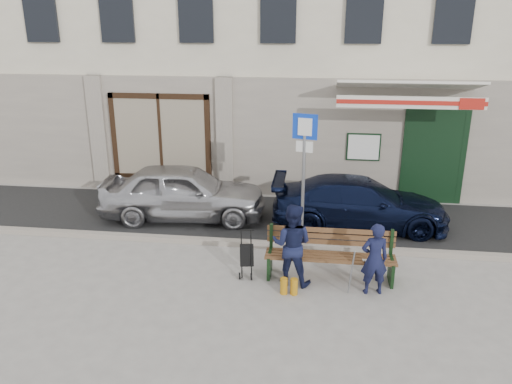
% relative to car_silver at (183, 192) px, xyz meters
% --- Properties ---
extents(ground, '(80.00, 80.00, 0.00)m').
position_rel_car_silver_xyz_m(ground, '(2.07, -2.92, -0.67)').
color(ground, '#9E9991').
rests_on(ground, ground).
extents(asphalt_lane, '(60.00, 3.20, 0.01)m').
position_rel_car_silver_xyz_m(asphalt_lane, '(2.07, 0.18, -0.67)').
color(asphalt_lane, '#282828').
rests_on(asphalt_lane, ground).
extents(curb, '(60.00, 0.18, 0.12)m').
position_rel_car_silver_xyz_m(curb, '(2.07, -1.42, -0.61)').
color(curb, '#9E9384').
rests_on(curb, ground).
extents(building, '(20.00, 8.27, 10.00)m').
position_rel_car_silver_xyz_m(building, '(2.08, 5.54, 4.30)').
color(building, beige).
rests_on(building, ground).
extents(car_silver, '(4.07, 1.93, 1.34)m').
position_rel_car_silver_xyz_m(car_silver, '(0.00, 0.00, 0.00)').
color(car_silver, '#B4B4B9').
rests_on(car_silver, ground).
extents(car_navy, '(4.06, 1.69, 1.17)m').
position_rel_car_silver_xyz_m(car_navy, '(4.20, -0.00, -0.09)').
color(car_navy, black).
rests_on(car_navy, ground).
extents(parking_sign, '(0.51, 0.16, 2.81)m').
position_rel_car_silver_xyz_m(parking_sign, '(2.91, -1.05, 1.23)').
color(parking_sign, gray).
rests_on(parking_sign, ground).
extents(bench, '(2.40, 1.17, 0.98)m').
position_rel_car_silver_xyz_m(bench, '(3.45, -2.63, -0.21)').
color(bench, brown).
rests_on(bench, ground).
extents(man, '(0.54, 0.41, 1.32)m').
position_rel_car_silver_xyz_m(man, '(4.25, -3.06, -0.01)').
color(man, '#131736').
rests_on(man, ground).
extents(woman, '(0.83, 0.69, 1.53)m').
position_rel_car_silver_xyz_m(woman, '(2.80, -2.88, 0.10)').
color(woman, '#141939').
rests_on(woman, ground).
extents(stroller, '(0.30, 0.39, 0.89)m').
position_rel_car_silver_xyz_m(stroller, '(1.95, -2.71, -0.28)').
color(stroller, black).
rests_on(stroller, ground).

